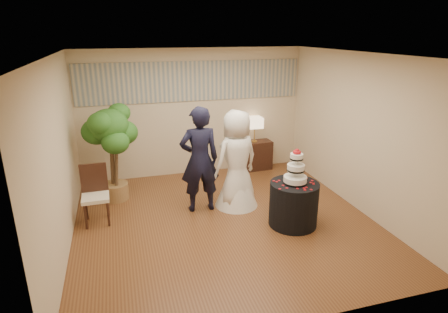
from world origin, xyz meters
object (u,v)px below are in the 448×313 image
object	(u,v)px
bride	(237,159)
ficus_tree	(112,153)
cake_table	(293,204)
wedding_cake	(296,166)
table_lamp	(255,130)
console	(254,155)
side_chair	(95,196)
groom	(200,160)

from	to	relation	value
bride	ficus_tree	bearing A→B (deg)	-41.42
cake_table	ficus_tree	bearing A→B (deg)	146.78
wedding_cake	cake_table	bearing A→B (deg)	0.00
table_lamp	bride	bearing A→B (deg)	-119.93
bride	console	xyz separation A→B (m)	(0.99, 1.72, -0.57)
table_lamp	side_chair	xyz separation A→B (m)	(-3.49, -1.71, -0.47)
wedding_cake	side_chair	size ratio (longest dim) A/B	0.59
ficus_tree	side_chair	distance (m)	1.05
bride	wedding_cake	distance (m)	1.21
table_lamp	ficus_tree	bearing A→B (deg)	-165.69
table_lamp	side_chair	size ratio (longest dim) A/B	0.57
groom	wedding_cake	distance (m)	1.70
cake_table	side_chair	size ratio (longest dim) A/B	0.80
ficus_tree	table_lamp	bearing A→B (deg)	14.31
cake_table	wedding_cake	distance (m)	0.68
groom	bride	bearing A→B (deg)	179.12
table_lamp	cake_table	bearing A→B (deg)	-96.33
console	table_lamp	xyz separation A→B (m)	(0.00, 0.00, 0.63)
side_chair	cake_table	bearing A→B (deg)	-18.35
groom	cake_table	distance (m)	1.80
cake_table	side_chair	distance (m)	3.34
bride	ficus_tree	size ratio (longest dim) A/B	0.97
cake_table	wedding_cake	world-z (taller)	wedding_cake
groom	cake_table	bearing A→B (deg)	144.77
console	ficus_tree	world-z (taller)	ficus_tree
console	wedding_cake	bearing A→B (deg)	-99.14
wedding_cake	table_lamp	world-z (taller)	wedding_cake
side_chair	bride	bearing A→B (deg)	-1.34
bride	cake_table	distance (m)	1.31
cake_table	console	bearing A→B (deg)	83.67
groom	side_chair	world-z (taller)	groom
groom	side_chair	xyz separation A→B (m)	(-1.81, -0.01, -0.46)
console	groom	bearing A→B (deg)	-137.43
groom	bride	distance (m)	0.69
groom	console	xyz separation A→B (m)	(1.68, 1.70, -0.62)
groom	ficus_tree	distance (m)	1.74
groom	cake_table	size ratio (longest dim) A/B	2.38
groom	console	distance (m)	2.47
wedding_cake	groom	bearing A→B (deg)	144.19
bride	wedding_cake	xyz separation A→B (m)	(0.69, -0.98, 0.14)
groom	cake_table	xyz separation A→B (m)	(1.38, -1.00, -0.59)
console	ficus_tree	distance (m)	3.33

